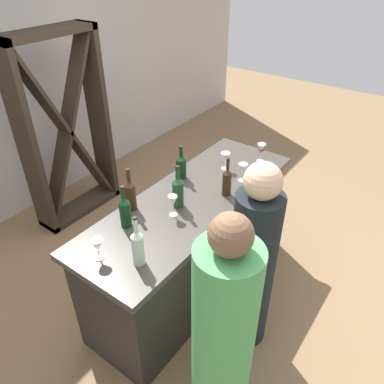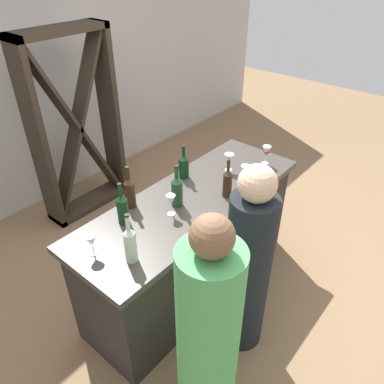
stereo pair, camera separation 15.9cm
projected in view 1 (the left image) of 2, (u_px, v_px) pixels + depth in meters
ground_plane at (192, 283)px, 3.28m from camera, size 12.00×12.00×0.00m
back_wall at (7, 79)px, 3.57m from camera, size 8.00×0.10×2.80m
bar_counter at (192, 243)px, 3.02m from camera, size 1.99×0.69×0.91m
wine_rack at (66, 131)px, 3.66m from camera, size 0.91×0.28×1.89m
wine_bottle_leftmost_clear_pale at (138, 246)px, 2.13m from camera, size 0.07×0.07×0.34m
wine_bottle_second_left_dark_green at (125, 211)px, 2.43m from camera, size 0.07×0.07×0.31m
wine_bottle_center_amber_brown at (130, 194)px, 2.58m from camera, size 0.08×0.08×0.33m
wine_bottle_second_right_olive_green at (178, 191)px, 2.61m from camera, size 0.08×0.08×0.33m
wine_bottle_rightmost_dark_green at (181, 166)px, 2.94m from camera, size 0.08×0.08×0.28m
wine_bottle_far_right_amber_brown at (227, 181)px, 2.74m from camera, size 0.07×0.07×0.30m
wine_glass_near_left at (243, 168)px, 2.90m from camera, size 0.07×0.07×0.15m
wine_glass_near_center at (261, 150)px, 3.16m from camera, size 0.07×0.07×0.16m
wine_glass_near_right at (173, 202)px, 2.53m from camera, size 0.07×0.07×0.16m
wine_glass_far_left at (225, 158)px, 3.05m from camera, size 0.08×0.08×0.15m
wine_glass_far_center at (97, 245)px, 2.18m from camera, size 0.08×0.08×0.15m
person_left_guest at (252, 265)px, 2.49m from camera, size 0.36×0.36×1.48m
person_center_guest at (222, 345)px, 1.95m from camera, size 0.39×0.39×1.59m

